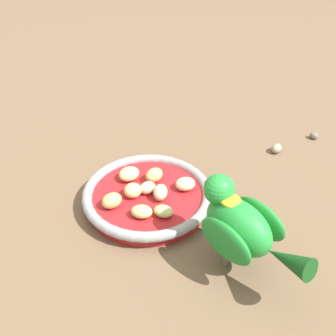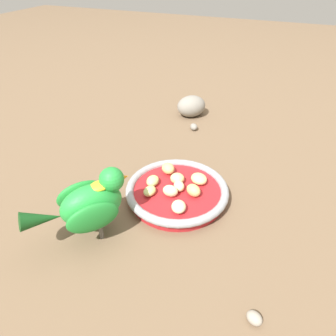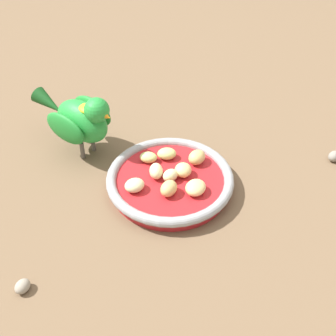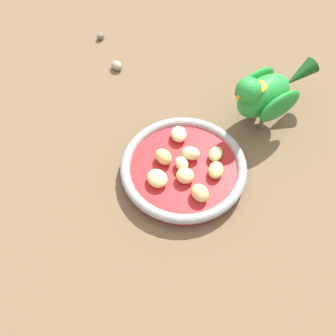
# 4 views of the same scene
# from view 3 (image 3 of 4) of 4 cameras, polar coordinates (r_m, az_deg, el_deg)

# --- Properties ---
(ground_plane) EXTENTS (4.00, 4.00, 0.00)m
(ground_plane) POSITION_cam_3_polar(r_m,az_deg,el_deg) (0.77, -0.50, -1.38)
(ground_plane) COLOR brown
(feeding_bowl) EXTENTS (0.20, 0.20, 0.03)m
(feeding_bowl) POSITION_cam_3_polar(r_m,az_deg,el_deg) (0.74, 0.25, -1.61)
(feeding_bowl) COLOR #AD1E23
(feeding_bowl) RESTS_ON ground_plane
(apple_piece_0) EXTENTS (0.03, 0.03, 0.02)m
(apple_piece_0) POSITION_cam_3_polar(r_m,az_deg,el_deg) (0.73, 0.29, -0.91)
(apple_piece_0) COLOR beige
(apple_piece_0) RESTS_ON feeding_bowl
(apple_piece_1) EXTENTS (0.03, 0.03, 0.02)m
(apple_piece_1) POSITION_cam_3_polar(r_m,az_deg,el_deg) (0.77, -0.15, 1.76)
(apple_piece_1) COLOR #C6D17A
(apple_piece_1) RESTS_ON feeding_bowl
(apple_piece_2) EXTENTS (0.05, 0.04, 0.02)m
(apple_piece_2) POSITION_cam_3_polar(r_m,az_deg,el_deg) (0.71, 3.39, -2.40)
(apple_piece_2) COLOR #E5C67F
(apple_piece_2) RESTS_ON feeding_bowl
(apple_piece_3) EXTENTS (0.03, 0.02, 0.02)m
(apple_piece_3) POSITION_cam_3_polar(r_m,az_deg,el_deg) (0.73, -1.46, -0.38)
(apple_piece_3) COLOR beige
(apple_piece_3) RESTS_ON feeding_bowl
(apple_piece_4) EXTENTS (0.04, 0.04, 0.02)m
(apple_piece_4) POSITION_cam_3_polar(r_m,az_deg,el_deg) (0.76, 3.55, 1.32)
(apple_piece_4) COLOR tan
(apple_piece_4) RESTS_ON feeding_bowl
(apple_piece_5) EXTENTS (0.04, 0.04, 0.02)m
(apple_piece_5) POSITION_cam_3_polar(r_m,az_deg,el_deg) (0.71, -4.11, -2.12)
(apple_piece_5) COLOR beige
(apple_piece_5) RESTS_ON feeding_bowl
(apple_piece_6) EXTENTS (0.03, 0.03, 0.02)m
(apple_piece_6) POSITION_cam_3_polar(r_m,az_deg,el_deg) (0.74, 1.86, -0.24)
(apple_piece_6) COLOR #E5C67F
(apple_piece_6) RESTS_ON feeding_bowl
(apple_piece_7) EXTENTS (0.04, 0.04, 0.02)m
(apple_piece_7) POSITION_cam_3_polar(r_m,az_deg,el_deg) (0.70, 0.10, -2.50)
(apple_piece_7) COLOR tan
(apple_piece_7) RESTS_ON feeding_bowl
(apple_piece_8) EXTENTS (0.03, 0.03, 0.02)m
(apple_piece_8) POSITION_cam_3_polar(r_m,az_deg,el_deg) (0.76, -2.41, 1.31)
(apple_piece_8) COLOR #C6D17A
(apple_piece_8) RESTS_ON feeding_bowl
(parrot) EXTENTS (0.14, 0.15, 0.13)m
(parrot) POSITION_cam_3_polar(r_m,az_deg,el_deg) (0.79, -10.64, 6.00)
(parrot) COLOR #59544C
(parrot) RESTS_ON ground_plane
(pebble_0) EXTENTS (0.03, 0.03, 0.02)m
(pebble_0) POSITION_cam_3_polar(r_m,az_deg,el_deg) (0.65, -17.35, -13.63)
(pebble_0) COLOR gray
(pebble_0) RESTS_ON ground_plane
(pebble_1) EXTENTS (0.03, 0.03, 0.02)m
(pebble_1) POSITION_cam_3_polar(r_m,az_deg,el_deg) (0.85, 19.69, 1.37)
(pebble_1) COLOR gray
(pebble_1) RESTS_ON ground_plane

